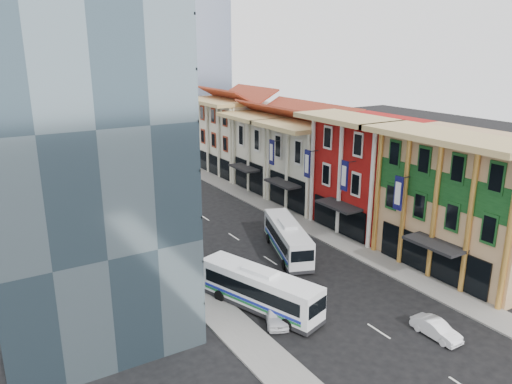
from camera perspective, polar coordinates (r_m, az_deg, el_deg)
ground at (r=36.82m, az=14.98°, el=-15.81°), size 200.00×200.00×0.00m
sidewalk_right at (r=56.76m, az=4.99°, el=-3.39°), size 3.00×90.00×0.15m
sidewalk_left at (r=49.24m, az=-11.29°, el=-6.86°), size 3.00×90.00×0.15m
shophouse_tan at (r=47.38m, az=22.98°, el=-1.20°), size 8.00×14.00×12.00m
shophouse_red at (r=54.84m, az=12.90°, el=2.01°), size 8.00×10.00×12.00m
shophouse_cream_near at (r=61.99m, az=6.75°, el=3.02°), size 8.00×9.00×10.00m
shophouse_cream_mid at (r=69.10m, az=2.15°, el=4.53°), size 8.00×9.00×10.00m
shophouse_cream_far at (r=77.80m, az=-2.15°, el=6.26°), size 8.00×12.00×11.00m
office_tower at (r=40.53m, az=-22.41°, el=9.14°), size 12.00×26.00×30.00m
office_block_far at (r=64.41m, az=-24.26°, el=4.00°), size 10.00×18.00×14.00m
bus_left_near at (r=38.27m, az=0.42°, el=-11.00°), size 5.61×10.64×3.34m
bus_left_far at (r=61.07m, az=-13.02°, el=-0.52°), size 7.07×12.01×3.80m
bus_right at (r=47.83m, az=3.61°, el=-5.25°), size 5.76×10.39×3.27m
sedan_left at (r=37.17m, az=2.22°, el=-13.67°), size 3.03×4.20×1.32m
sedan_right at (r=37.58m, az=19.89°, el=-14.50°), size 1.30×3.64×1.20m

